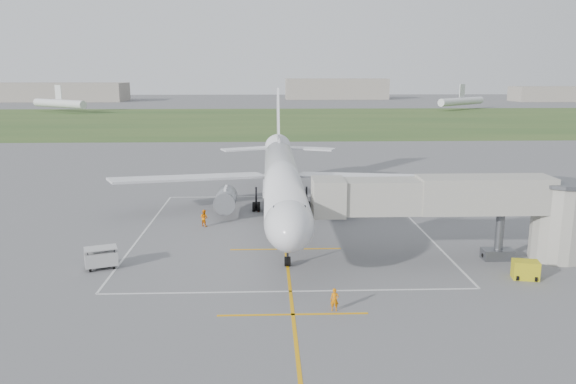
{
  "coord_description": "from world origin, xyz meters",
  "views": [
    {
      "loc": [
        -1.63,
        -58.45,
        15.65
      ],
      "look_at": [
        0.44,
        -4.0,
        4.0
      ],
      "focal_mm": 35.0,
      "sensor_mm": 36.0,
      "label": 1
    }
  ],
  "objects_px": {
    "gpu_unit": "(525,270)",
    "ramp_worker_nose": "(335,300)",
    "jet_bridge": "(475,206)",
    "baggage_cart": "(101,258)",
    "airliner": "(282,179)",
    "ramp_worker_wing": "(204,218)"
  },
  "relations": [
    {
      "from": "ramp_worker_nose",
      "to": "jet_bridge",
      "type": "bearing_deg",
      "value": 46.44
    },
    {
      "from": "jet_bridge",
      "to": "ramp_worker_nose",
      "type": "bearing_deg",
      "value": -142.25
    },
    {
      "from": "jet_bridge",
      "to": "ramp_worker_wing",
      "type": "bearing_deg",
      "value": 154.16
    },
    {
      "from": "airliner",
      "to": "baggage_cart",
      "type": "xyz_separation_m",
      "value": [
        -15.16,
        -15.25,
        -3.49
      ]
    },
    {
      "from": "ramp_worker_nose",
      "to": "ramp_worker_wing",
      "type": "distance_m",
      "value": 24.23
    },
    {
      "from": "jet_bridge",
      "to": "baggage_cart",
      "type": "distance_m",
      "value": 31.14
    },
    {
      "from": "baggage_cart",
      "to": "ramp_worker_wing",
      "type": "xyz_separation_m",
      "value": [
        6.97,
        12.58,
        -0.02
      ]
    },
    {
      "from": "airliner",
      "to": "jet_bridge",
      "type": "height_order",
      "value": "airliner"
    },
    {
      "from": "airliner",
      "to": "ramp_worker_nose",
      "type": "height_order",
      "value": "airliner"
    },
    {
      "from": "ramp_worker_nose",
      "to": "baggage_cart",
      "type": "bearing_deg",
      "value": 162.09
    },
    {
      "from": "jet_bridge",
      "to": "baggage_cart",
      "type": "xyz_separation_m",
      "value": [
        -30.89,
        -1.0,
        -3.84
      ]
    },
    {
      "from": "gpu_unit",
      "to": "baggage_cart",
      "type": "bearing_deg",
      "value": -174.03
    },
    {
      "from": "baggage_cart",
      "to": "ramp_worker_nose",
      "type": "height_order",
      "value": "baggage_cart"
    },
    {
      "from": "ramp_worker_nose",
      "to": "ramp_worker_wing",
      "type": "bearing_deg",
      "value": 125.7
    },
    {
      "from": "airliner",
      "to": "ramp_worker_nose",
      "type": "distance_m",
      "value": 24.68
    },
    {
      "from": "gpu_unit",
      "to": "jet_bridge",
      "type": "bearing_deg",
      "value": 131.04
    },
    {
      "from": "gpu_unit",
      "to": "ramp_worker_nose",
      "type": "bearing_deg",
      "value": -148.65
    },
    {
      "from": "jet_bridge",
      "to": "gpu_unit",
      "type": "height_order",
      "value": "jet_bridge"
    },
    {
      "from": "gpu_unit",
      "to": "ramp_worker_wing",
      "type": "relative_size",
      "value": 1.22
    },
    {
      "from": "jet_bridge",
      "to": "ramp_worker_wing",
      "type": "height_order",
      "value": "jet_bridge"
    },
    {
      "from": "jet_bridge",
      "to": "baggage_cart",
      "type": "bearing_deg",
      "value": -178.15
    },
    {
      "from": "airliner",
      "to": "ramp_worker_wing",
      "type": "bearing_deg",
      "value": -161.97
    }
  ]
}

